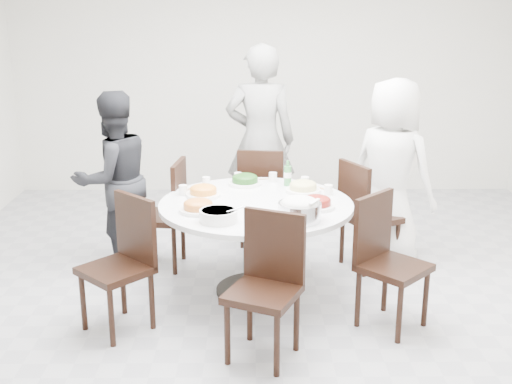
{
  "coord_description": "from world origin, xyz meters",
  "views": [
    {
      "loc": [
        -0.2,
        -4.65,
        2.23
      ],
      "look_at": [
        -0.15,
        0.12,
        0.82
      ],
      "focal_mm": 45.0,
      "sensor_mm": 36.0,
      "label": 1
    }
  ],
  "objects_px": {
    "chair_sw": "(115,267)",
    "chair_s": "(263,290)",
    "chair_nw": "(158,214)",
    "chair_se": "(394,264)",
    "chair_ne": "(371,215)",
    "diner_left": "(114,179)",
    "chair_n": "(262,195)",
    "soup_bowl": "(218,216)",
    "rice_bowl": "(300,212)",
    "dining_table": "(256,248)",
    "diner_right": "(391,172)",
    "diner_middle": "(260,140)",
    "beverage_bottle": "(288,173)"
  },
  "relations": [
    {
      "from": "diner_middle",
      "to": "diner_left",
      "type": "bearing_deg",
      "value": 34.13
    },
    {
      "from": "diner_right",
      "to": "diner_left",
      "type": "bearing_deg",
      "value": 43.63
    },
    {
      "from": "chair_ne",
      "to": "rice_bowl",
      "type": "xyz_separation_m",
      "value": [
        -0.69,
        -0.95,
        0.34
      ]
    },
    {
      "from": "chair_nw",
      "to": "beverage_bottle",
      "type": "bearing_deg",
      "value": 93.74
    },
    {
      "from": "chair_nw",
      "to": "chair_se",
      "type": "relative_size",
      "value": 1.0
    },
    {
      "from": "diner_right",
      "to": "chair_n",
      "type": "bearing_deg",
      "value": 21.55
    },
    {
      "from": "chair_n",
      "to": "chair_s",
      "type": "height_order",
      "value": "same"
    },
    {
      "from": "chair_nw",
      "to": "rice_bowl",
      "type": "height_order",
      "value": "chair_nw"
    },
    {
      "from": "diner_middle",
      "to": "diner_left",
      "type": "distance_m",
      "value": 1.53
    },
    {
      "from": "chair_s",
      "to": "beverage_bottle",
      "type": "xyz_separation_m",
      "value": [
        0.24,
        1.47,
        0.38
      ]
    },
    {
      "from": "soup_bowl",
      "to": "chair_se",
      "type": "bearing_deg",
      "value": -6.41
    },
    {
      "from": "diner_middle",
      "to": "diner_left",
      "type": "relative_size",
      "value": 1.22
    },
    {
      "from": "dining_table",
      "to": "beverage_bottle",
      "type": "distance_m",
      "value": 0.73
    },
    {
      "from": "diner_left",
      "to": "diner_right",
      "type": "bearing_deg",
      "value": 142.48
    },
    {
      "from": "dining_table",
      "to": "chair_se",
      "type": "relative_size",
      "value": 1.58
    },
    {
      "from": "chair_nw",
      "to": "chair_se",
      "type": "bearing_deg",
      "value": 64.97
    },
    {
      "from": "rice_bowl",
      "to": "diner_left",
      "type": "bearing_deg",
      "value": 145.13
    },
    {
      "from": "chair_se",
      "to": "chair_sw",
      "type": "bearing_deg",
      "value": 135.78
    },
    {
      "from": "chair_s",
      "to": "diner_right",
      "type": "xyz_separation_m",
      "value": [
        1.15,
        1.67,
        0.34
      ]
    },
    {
      "from": "diner_left",
      "to": "soup_bowl",
      "type": "bearing_deg",
      "value": 93.13
    },
    {
      "from": "dining_table",
      "to": "soup_bowl",
      "type": "height_order",
      "value": "soup_bowl"
    },
    {
      "from": "chair_ne",
      "to": "diner_right",
      "type": "bearing_deg",
      "value": -76.24
    },
    {
      "from": "chair_sw",
      "to": "soup_bowl",
      "type": "xyz_separation_m",
      "value": [
        0.71,
        0.17,
        0.32
      ]
    },
    {
      "from": "rice_bowl",
      "to": "diner_middle",
      "type": "bearing_deg",
      "value": 97.5
    },
    {
      "from": "chair_n",
      "to": "chair_se",
      "type": "distance_m",
      "value": 1.91
    },
    {
      "from": "chair_ne",
      "to": "chair_nw",
      "type": "relative_size",
      "value": 1.0
    },
    {
      "from": "diner_middle",
      "to": "chair_s",
      "type": "bearing_deg",
      "value": 91.26
    },
    {
      "from": "diner_left",
      "to": "dining_table",
      "type": "bearing_deg",
      "value": 113.98
    },
    {
      "from": "rice_bowl",
      "to": "soup_bowl",
      "type": "relative_size",
      "value": 1.13
    },
    {
      "from": "diner_left",
      "to": "chair_sw",
      "type": "bearing_deg",
      "value": 62.69
    },
    {
      "from": "chair_ne",
      "to": "diner_left",
      "type": "height_order",
      "value": "diner_left"
    },
    {
      "from": "diner_left",
      "to": "chair_s",
      "type": "bearing_deg",
      "value": 89.2
    },
    {
      "from": "diner_middle",
      "to": "beverage_bottle",
      "type": "bearing_deg",
      "value": 104.23
    },
    {
      "from": "rice_bowl",
      "to": "chair_nw",
      "type": "bearing_deg",
      "value": 139.73
    },
    {
      "from": "diner_middle",
      "to": "diner_left",
      "type": "xyz_separation_m",
      "value": [
        -1.28,
        -0.81,
        -0.17
      ]
    },
    {
      "from": "chair_ne",
      "to": "chair_se",
      "type": "distance_m",
      "value": 1.1
    },
    {
      "from": "chair_n",
      "to": "diner_right",
      "type": "distance_m",
      "value": 1.25
    },
    {
      "from": "dining_table",
      "to": "chair_s",
      "type": "xyz_separation_m",
      "value": [
        0.03,
        -0.99,
        0.1
      ]
    },
    {
      "from": "chair_sw",
      "to": "chair_s",
      "type": "distance_m",
      "value": 1.09
    },
    {
      "from": "chair_ne",
      "to": "diner_right",
      "type": "xyz_separation_m",
      "value": [
        0.19,
        0.16,
        0.34
      ]
    },
    {
      "from": "chair_nw",
      "to": "chair_se",
      "type": "height_order",
      "value": "same"
    },
    {
      "from": "soup_bowl",
      "to": "chair_n",
      "type": "bearing_deg",
      "value": 77.75
    },
    {
      "from": "diner_left",
      "to": "soup_bowl",
      "type": "height_order",
      "value": "diner_left"
    },
    {
      "from": "chair_s",
      "to": "soup_bowl",
      "type": "bearing_deg",
      "value": 143.42
    },
    {
      "from": "chair_n",
      "to": "chair_sw",
      "type": "relative_size",
      "value": 1.0
    },
    {
      "from": "chair_sw",
      "to": "soup_bowl",
      "type": "relative_size",
      "value": 3.51
    },
    {
      "from": "chair_nw",
      "to": "chair_sw",
      "type": "bearing_deg",
      "value": -0.27
    },
    {
      "from": "dining_table",
      "to": "diner_left",
      "type": "bearing_deg",
      "value": 152.51
    },
    {
      "from": "chair_sw",
      "to": "chair_s",
      "type": "height_order",
      "value": "same"
    },
    {
      "from": "chair_sw",
      "to": "beverage_bottle",
      "type": "bearing_deg",
      "value": 84.47
    }
  ]
}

